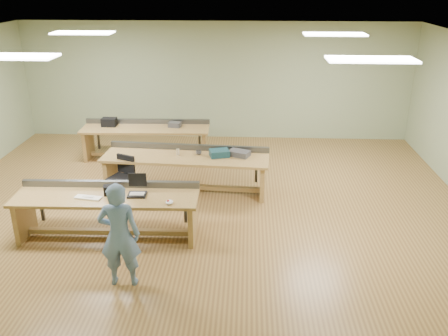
{
  "coord_description": "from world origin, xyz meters",
  "views": [
    {
      "loc": [
        0.83,
        -8.14,
        4.03
      ],
      "look_at": [
        0.44,
        -0.6,
        0.96
      ],
      "focal_mm": 38.0,
      "sensor_mm": 36.0,
      "label": 1
    }
  ],
  "objects": [
    {
      "name": "task_chair",
      "position": [
        -1.55,
        0.08,
        0.31
      ],
      "size": [
        0.61,
        0.61,
        0.86
      ],
      "rotation": [
        0.0,
        0.0,
        -0.41
      ],
      "color": "black",
      "rests_on": "floor"
    },
    {
      "name": "camera_bag",
      "position": [
        -1.35,
        -1.3,
        0.83
      ],
      "size": [
        0.26,
        0.2,
        0.15
      ],
      "primitive_type": "cube",
      "rotation": [
        0.0,
        0.0,
        0.27
      ],
      "color": "black",
      "rests_on": "workbench_front"
    },
    {
      "name": "ceiling",
      "position": [
        0.0,
        0.0,
        3.0
      ],
      "size": [
        10.0,
        10.0,
        0.0
      ],
      "primitive_type": "plane",
      "color": "silver",
      "rests_on": "wall_back"
    },
    {
      "name": "workbench_back",
      "position": [
        -1.54,
        2.33,
        0.56
      ],
      "size": [
        2.98,
        0.88,
        0.86
      ],
      "rotation": [
        0.0,
        0.0,
        0.03
      ],
      "color": "#B38A4B",
      "rests_on": "floor"
    },
    {
      "name": "parts_bin_teal",
      "position": [
        0.29,
        0.53,
        0.81
      ],
      "size": [
        0.43,
        0.36,
        0.13
      ],
      "primitive_type": "cube",
      "rotation": [
        0.0,
        0.0,
        0.27
      ],
      "color": "#13363F",
      "rests_on": "workbench_mid"
    },
    {
      "name": "wall_back",
      "position": [
        0.0,
        4.0,
        1.5
      ],
      "size": [
        10.0,
        0.04,
        3.0
      ],
      "primitive_type": "cube",
      "color": "gray",
      "rests_on": "floor"
    },
    {
      "name": "fluor_panels",
      "position": [
        0.0,
        0.0,
        2.97
      ],
      "size": [
        6.2,
        3.5,
        0.03
      ],
      "color": "white",
      "rests_on": "ceiling"
    },
    {
      "name": "wall_front",
      "position": [
        0.0,
        -4.0,
        1.5
      ],
      "size": [
        10.0,
        0.04,
        3.0
      ],
      "primitive_type": "cube",
      "color": "gray",
      "rests_on": "floor"
    },
    {
      "name": "trackball_mouse",
      "position": [
        -0.36,
        -1.6,
        0.78
      ],
      "size": [
        0.16,
        0.17,
        0.06
      ],
      "primitive_type": "ellipsoid",
      "rotation": [
        0.0,
        0.0,
        -0.32
      ],
      "color": "white",
      "rests_on": "workbench_front"
    },
    {
      "name": "parts_bin_grey",
      "position": [
        0.68,
        0.56,
        0.8
      ],
      "size": [
        0.46,
        0.39,
        0.11
      ],
      "primitive_type": "cube",
      "rotation": [
        0.0,
        0.0,
        -0.41
      ],
      "color": "#373739",
      "rests_on": "workbench_mid"
    },
    {
      "name": "storage_box_back",
      "position": [
        -2.41,
        2.4,
        0.85
      ],
      "size": [
        0.34,
        0.24,
        0.19
      ],
      "primitive_type": "cube",
      "rotation": [
        0.0,
        0.0,
        -0.01
      ],
      "color": "black",
      "rests_on": "workbench_back"
    },
    {
      "name": "tray_back",
      "position": [
        -0.87,
        2.41,
        0.81
      ],
      "size": [
        0.31,
        0.25,
        0.11
      ],
      "primitive_type": "cube",
      "rotation": [
        0.0,
        0.0,
        -0.19
      ],
      "color": "#373739",
      "rests_on": "workbench_back"
    },
    {
      "name": "drinks_can",
      "position": [
        -0.53,
        0.57,
        0.81
      ],
      "size": [
        0.08,
        0.08,
        0.12
      ],
      "primitive_type": "cylinder",
      "rotation": [
        0.0,
        0.0,
        0.18
      ],
      "color": "silver",
      "rests_on": "workbench_mid"
    },
    {
      "name": "laptop_base",
      "position": [
        -0.92,
        -1.33,
        0.77
      ],
      "size": [
        0.3,
        0.25,
        0.03
      ],
      "primitive_type": "cube",
      "rotation": [
        0.0,
        0.0,
        0.05
      ],
      "color": "black",
      "rests_on": "workbench_front"
    },
    {
      "name": "floor",
      "position": [
        0.0,
        0.0,
        0.0
      ],
      "size": [
        10.0,
        10.0,
        0.0
      ],
      "primitive_type": "plane",
      "color": "olive",
      "rests_on": "ground"
    },
    {
      "name": "workbench_mid",
      "position": [
        -0.37,
        0.53,
        0.56
      ],
      "size": [
        3.31,
        1.08,
        0.86
      ],
      "rotation": [
        0.0,
        0.0,
        -0.07
      ],
      "color": "#B38A4B",
      "rests_on": "floor"
    },
    {
      "name": "workbench_front",
      "position": [
        -1.42,
        -1.33,
        0.56
      ],
      "size": [
        2.99,
        0.86,
        0.86
      ],
      "rotation": [
        0.0,
        0.0,
        0.02
      ],
      "color": "#B38A4B",
      "rests_on": "floor"
    },
    {
      "name": "keyboard",
      "position": [
        -1.68,
        -1.47,
        0.76
      ],
      "size": [
        0.44,
        0.21,
        0.02
      ],
      "primitive_type": "cube",
      "rotation": [
        0.0,
        0.0,
        -0.17
      ],
      "color": "white",
      "rests_on": "workbench_front"
    },
    {
      "name": "laptop_screen",
      "position": [
        -0.93,
        -1.22,
        0.98
      ],
      "size": [
        0.29,
        0.03,
        0.23
      ],
      "primitive_type": "cube",
      "rotation": [
        0.0,
        0.0,
        0.05
      ],
      "color": "black",
      "rests_on": "laptop_base"
    },
    {
      "name": "person",
      "position": [
        -0.88,
        -2.62,
        0.77
      ],
      "size": [
        0.58,
        0.4,
        1.54
      ],
      "primitive_type": "imported",
      "rotation": [
        0.0,
        0.0,
        3.2
      ],
      "color": "#6584A5",
      "rests_on": "floor"
    },
    {
      "name": "mug",
      "position": [
        -0.12,
        0.59,
        0.79
      ],
      "size": [
        0.14,
        0.14,
        0.09
      ],
      "primitive_type": "imported",
      "rotation": [
        0.0,
        0.0,
        0.3
      ],
      "color": "#373739",
      "rests_on": "workbench_mid"
    }
  ]
}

